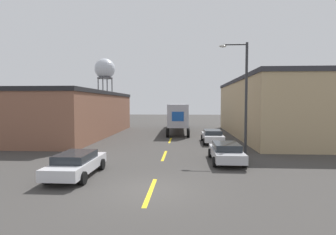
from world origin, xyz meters
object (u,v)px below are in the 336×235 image
at_px(semi_truck, 178,115).
at_px(parked_car_left_near, 77,163).
at_px(water_tower, 105,70).
at_px(parked_car_right_near, 226,152).
at_px(parked_car_right_mid, 212,136).
at_px(street_lamp, 243,91).

xyz_separation_m(semi_truck, parked_car_left_near, (-4.93, -23.68, -1.63)).
xyz_separation_m(semi_truck, water_tower, (-20.74, 33.01, 10.74)).
xyz_separation_m(parked_car_right_near, parked_car_right_mid, (0.00, 8.62, 0.00)).
xyz_separation_m(parked_car_right_near, street_lamp, (1.75, 3.11, 4.22)).
bearing_deg(water_tower, parked_car_right_near, -65.17).
xyz_separation_m(parked_car_left_near, water_tower, (-15.81, 56.69, 12.37)).
xyz_separation_m(parked_car_left_near, street_lamp, (10.35, 7.05, 4.22)).
bearing_deg(semi_truck, parked_car_right_near, -80.43).
bearing_deg(parked_car_right_near, street_lamp, 60.58).
bearing_deg(parked_car_right_near, water_tower, 114.83).
height_order(semi_truck, water_tower, water_tower).
height_order(semi_truck, parked_car_right_near, semi_truck).
bearing_deg(parked_car_right_mid, parked_car_right_near, -90.00).
relative_size(water_tower, street_lamp, 1.86).
relative_size(semi_truck, parked_car_right_near, 3.44).
height_order(parked_car_right_near, parked_car_right_mid, same).
distance_m(semi_truck, water_tower, 40.44).
xyz_separation_m(parked_car_left_near, parked_car_right_mid, (8.60, 12.56, 0.00)).
distance_m(parked_car_left_near, water_tower, 60.14).
bearing_deg(parked_car_left_near, water_tower, 105.58).
relative_size(semi_truck, water_tower, 1.00).
xyz_separation_m(semi_truck, street_lamp, (5.42, -16.63, 2.59)).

